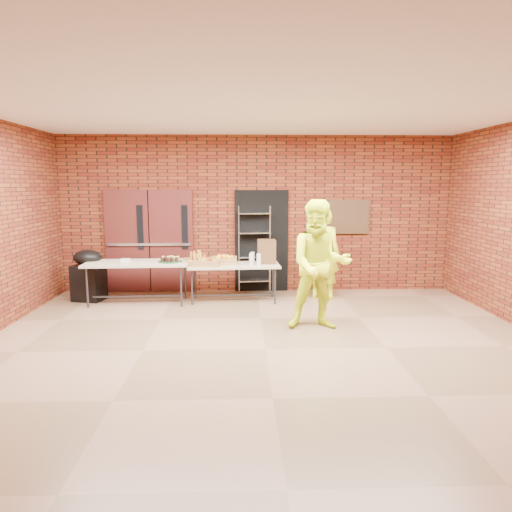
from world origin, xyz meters
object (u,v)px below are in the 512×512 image
Objects in this scene: wire_rack at (254,250)px; table_right at (234,267)px; coffee_dispenser at (266,251)px; table_left at (137,265)px; volunteer_woman at (323,254)px; covered_grill at (89,275)px; volunteer_man at (320,265)px.

wire_rack is 1.01× the size of table_right.
coffee_dispenser is (0.63, 0.12, 0.29)m from table_right.
table_right is 0.70m from coffee_dispenser.
wire_rack is at bearing 110.54° from coffee_dispenser.
table_left is at bearing -166.35° from wire_rack.
volunteer_woman is at bearing 2.09° from table_right.
table_right is 0.99× the size of volunteer_woman.
table_left is 4.25× the size of coffee_dispenser.
coffee_dispenser is (0.22, -0.57, 0.05)m from wire_rack.
wire_rack reaches higher than covered_grill.
volunteer_man is (0.71, -1.84, 0.06)m from coffee_dispenser.
table_right is at bearing -126.99° from wire_rack.
wire_rack is at bearing 17.62° from table_left.
coffee_dispenser is at bearing 12.97° from covered_grill.
volunteer_woman is (1.31, -0.55, -0.01)m from wire_rack.
table_left is 0.97× the size of volunteer_man.
volunteer_man is (-0.39, -1.87, 0.11)m from volunteer_woman.
wire_rack reaches higher than volunteer_woman.
coffee_dispenser is 1.10m from volunteer_woman.
volunteer_woman reaches higher than table_right.
coffee_dispenser reaches higher than table_left.
covered_grill is at bearing 164.65° from table_left.
coffee_dispenser is at bearing 16.56° from volunteer_woman.
table_left is at bearing -174.97° from coffee_dispenser.
volunteer_man is (0.93, -2.41, 0.10)m from wire_rack.
covered_grill is 4.56m from volunteer_man.
table_left is 2.44m from coffee_dispenser.
table_right is (-0.42, -0.69, -0.24)m from wire_rack.
table_left is at bearing -0.01° from covered_grill.
covered_grill is (-2.79, 0.14, -0.16)m from table_right.
coffee_dispenser reaches higher than table_right.
volunteer_man is at bearing -68.90° from coffee_dispenser.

